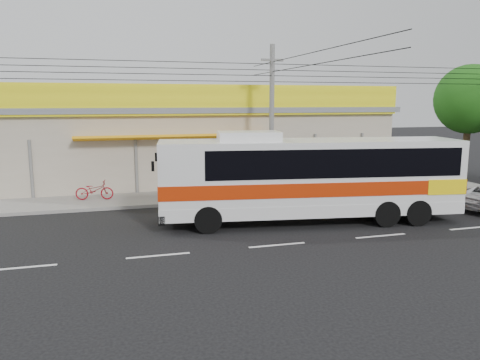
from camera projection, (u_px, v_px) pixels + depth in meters
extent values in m
plane|color=black|center=(255.00, 226.00, 18.23)|extent=(120.00, 120.00, 0.00)
cube|color=gray|center=(219.00, 195.00, 23.91)|extent=(30.00, 3.20, 0.15)
cube|color=#A79B86|center=(198.00, 146.00, 28.88)|extent=(22.00, 8.00, 4.20)
cube|color=slate|center=(197.00, 109.00, 28.51)|extent=(22.60, 8.60, 0.30)
cube|color=#FFF416|center=(212.00, 100.00, 24.51)|extent=(22.00, 0.24, 1.60)
cube|color=red|center=(174.00, 100.00, 23.94)|extent=(9.00, 0.10, 1.20)
cube|color=#126A16|center=(325.00, 100.00, 26.24)|extent=(2.40, 0.10, 1.10)
cube|color=navy|center=(368.00, 100.00, 26.97)|extent=(2.20, 0.10, 1.10)
cube|color=red|center=(26.00, 100.00, 22.05)|extent=(3.00, 0.10, 1.10)
cube|color=#FAA60D|center=(175.00, 137.00, 24.11)|extent=(10.00, 1.20, 0.37)
cube|color=silver|center=(310.00, 176.00, 18.64)|extent=(12.11, 4.17, 2.87)
cube|color=#B62807|center=(310.00, 185.00, 18.69)|extent=(12.16, 4.21, 0.54)
cube|color=yellow|center=(430.00, 182.00, 19.37)|extent=(1.93, 2.74, 0.59)
cube|color=black|center=(327.00, 160.00, 18.62)|extent=(10.16, 3.92, 1.09)
cube|color=black|center=(161.00, 168.00, 17.80)|extent=(0.47, 2.18, 1.49)
cube|color=silver|center=(249.00, 136.00, 18.05)|extent=(2.55, 1.72, 0.36)
cylinder|color=black|center=(208.00, 220.00, 17.23)|extent=(1.06, 0.46, 1.03)
cylinder|color=black|center=(205.00, 206.00, 19.41)|extent=(1.06, 0.46, 1.03)
cylinder|color=black|center=(418.00, 213.00, 18.30)|extent=(1.06, 0.46, 1.03)
cylinder|color=black|center=(392.00, 201.00, 20.49)|extent=(1.06, 0.46, 1.03)
imported|color=maroon|center=(94.00, 190.00, 22.42)|extent=(1.85, 0.90, 0.93)
cylinder|color=#60605E|center=(272.00, 122.00, 23.42)|extent=(0.25, 0.25, 7.58)
cube|color=#60605E|center=(272.00, 60.00, 22.92)|extent=(1.14, 0.11, 0.11)
cylinder|color=#322114|center=(466.00, 150.00, 29.54)|extent=(0.41, 0.41, 3.61)
sphere|color=#16420E|center=(470.00, 99.00, 29.02)|extent=(4.28, 4.28, 4.28)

